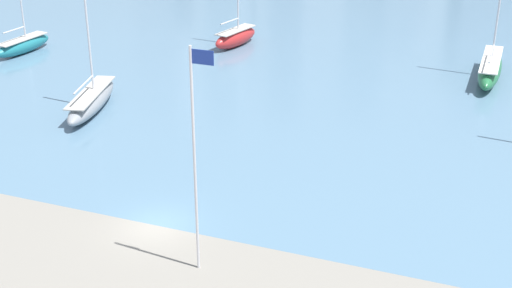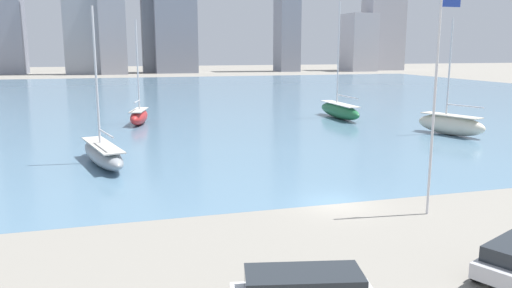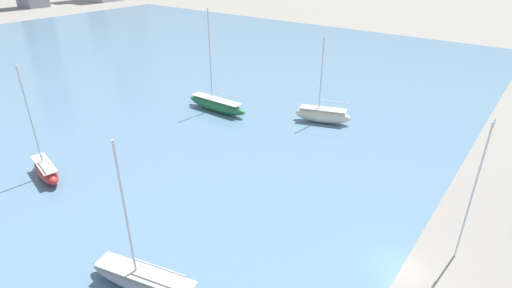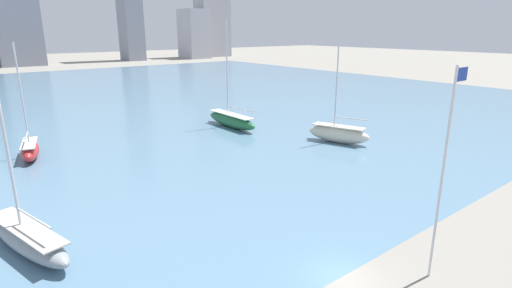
# 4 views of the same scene
# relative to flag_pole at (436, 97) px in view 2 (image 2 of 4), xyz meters

# --- Properties ---
(ground_plane) EXTENTS (500.00, 500.00, 0.00)m
(ground_plane) POSITION_rel_flag_pole_xyz_m (-4.19, 3.05, -6.54)
(ground_plane) COLOR gray
(harbor_water) EXTENTS (180.00, 140.00, 0.00)m
(harbor_water) POSITION_rel_flag_pole_xyz_m (-4.19, 73.05, -6.54)
(harbor_water) COLOR slate
(harbor_water) RESTS_ON ground_plane
(flag_pole) EXTENTS (1.24, 0.14, 12.09)m
(flag_pole) POSITION_rel_flag_pole_xyz_m (0.00, 0.00, 0.00)
(flag_pole) COLOR silver
(flag_pole) RESTS_ON ground_plane
(sailboat_green) EXTENTS (1.99, 11.00, 15.12)m
(sailboat_green) POSITION_rel_flag_pole_xyz_m (11.97, 37.23, -5.44)
(sailboat_green) COLOR #236B3D
(sailboat_green) RESTS_ON harbor_water
(sailboat_cream) EXTENTS (4.54, 8.22, 12.24)m
(sailboat_cream) POSITION_rel_flag_pole_xyz_m (17.89, 22.13, -5.37)
(sailboat_cream) COLOR beige
(sailboat_cream) RESTS_ON harbor_water
(sailboat_red) EXTENTS (3.24, 6.95, 12.55)m
(sailboat_red) POSITION_rel_flag_pole_xyz_m (-13.91, 39.04, -5.51)
(sailboat_red) COLOR #B72828
(sailboat_red) RESTS_ON harbor_water
(sailboat_gray) EXTENTS (4.32, 10.06, 12.34)m
(sailboat_gray) POSITION_rel_flag_pole_xyz_m (-17.76, 17.49, -5.61)
(sailboat_gray) COLOR gray
(sailboat_gray) RESTS_ON harbor_water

